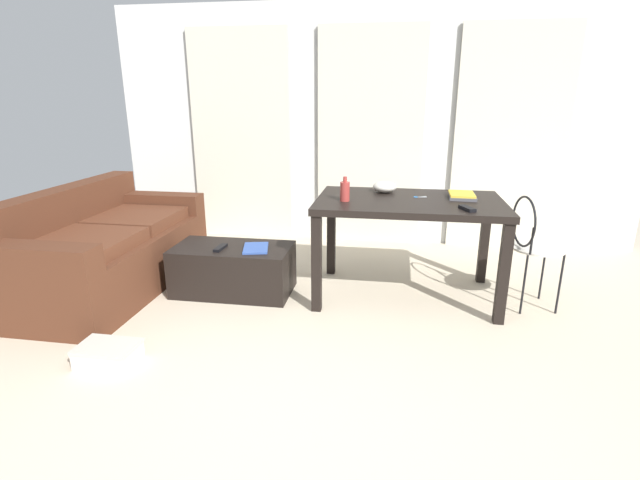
# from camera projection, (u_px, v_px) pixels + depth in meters

# --- Properties ---
(ground_plane) EXTENTS (7.48, 7.48, 0.00)m
(ground_plane) POSITION_uv_depth(u_px,v_px,m) (350.00, 315.00, 3.45)
(ground_plane) COLOR beige
(wall_back) EXTENTS (5.42, 0.10, 2.43)m
(wall_back) POSITION_uv_depth(u_px,v_px,m) (371.00, 127.00, 4.93)
(wall_back) COLOR silver
(wall_back) RESTS_ON ground
(curtains) EXTENTS (3.86, 0.03, 2.20)m
(curtains) POSITION_uv_depth(u_px,v_px,m) (370.00, 139.00, 4.89)
(curtains) COLOR beige
(curtains) RESTS_ON ground
(couch) EXTENTS (0.93, 1.84, 0.82)m
(couch) POSITION_uv_depth(u_px,v_px,m) (104.00, 250.00, 3.87)
(couch) COLOR #4C2819
(couch) RESTS_ON ground
(coffee_table) EXTENTS (0.93, 0.49, 0.38)m
(coffee_table) POSITION_uv_depth(u_px,v_px,m) (233.00, 269.00, 3.81)
(coffee_table) COLOR black
(coffee_table) RESTS_ON ground
(craft_table) EXTENTS (1.40, 0.88, 0.78)m
(craft_table) POSITION_uv_depth(u_px,v_px,m) (409.00, 212.00, 3.60)
(craft_table) COLOR black
(craft_table) RESTS_ON ground
(wire_chair) EXTENTS (0.38, 0.40, 0.85)m
(wire_chair) POSITION_uv_depth(u_px,v_px,m) (531.00, 239.00, 3.44)
(wire_chair) COLOR silver
(wire_chair) RESTS_ON ground
(bottle_near) EXTENTS (0.07, 0.07, 0.18)m
(bottle_near) POSITION_uv_depth(u_px,v_px,m) (345.00, 191.00, 3.51)
(bottle_near) COLOR #99332D
(bottle_near) RESTS_ON craft_table
(bowl) EXTENTS (0.19, 0.19, 0.09)m
(bowl) POSITION_uv_depth(u_px,v_px,m) (385.00, 187.00, 3.82)
(bowl) COLOR beige
(bowl) RESTS_ON craft_table
(book_stack) EXTENTS (0.21, 0.27, 0.04)m
(book_stack) POSITION_uv_depth(u_px,v_px,m) (462.00, 196.00, 3.62)
(book_stack) COLOR #4C4C51
(book_stack) RESTS_ON craft_table
(tv_remote_on_table) EXTENTS (0.11, 0.16, 0.02)m
(tv_remote_on_table) POSITION_uv_depth(u_px,v_px,m) (467.00, 208.00, 3.24)
(tv_remote_on_table) COLOR black
(tv_remote_on_table) RESTS_ON craft_table
(scissors) EXTENTS (0.10, 0.05, 0.00)m
(scissors) POSITION_uv_depth(u_px,v_px,m) (418.00, 197.00, 3.65)
(scissors) COLOR #9EA0A5
(scissors) RESTS_ON craft_table
(tv_remote_primary) EXTENTS (0.06, 0.17, 0.02)m
(tv_remote_primary) POSITION_uv_depth(u_px,v_px,m) (220.00, 248.00, 3.69)
(tv_remote_primary) COLOR black
(tv_remote_primary) RESTS_ON coffee_table
(magazine) EXTENTS (0.24, 0.31, 0.02)m
(magazine) POSITION_uv_depth(u_px,v_px,m) (256.00, 248.00, 3.70)
(magazine) COLOR #33519E
(magazine) RESTS_ON coffee_table
(shoebox) EXTENTS (0.35, 0.23, 0.13)m
(shoebox) POSITION_uv_depth(u_px,v_px,m) (108.00, 354.00, 2.81)
(shoebox) COLOR beige
(shoebox) RESTS_ON ground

